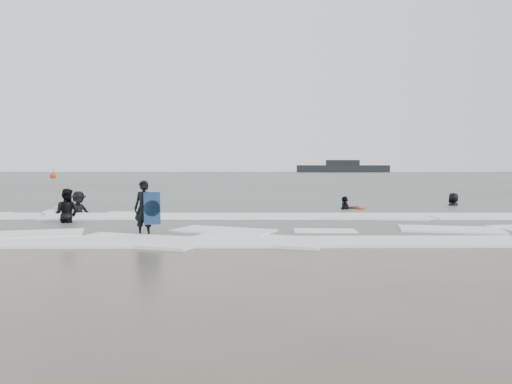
{
  "coord_description": "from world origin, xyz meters",
  "views": [
    {
      "loc": [
        0.07,
        -14.12,
        2.1
      ],
      "look_at": [
        0.0,
        5.0,
        1.1
      ],
      "focal_mm": 35.0,
      "sensor_mm": 36.0,
      "label": 1
    }
  ],
  "objects_px": {
    "surfer_right_far": "(453,207)",
    "vessel_horizon": "(343,168)",
    "surfer_breaker": "(79,215)",
    "surfer_right_near": "(345,210)",
    "surfer_centre": "(144,236)",
    "surfer_wading": "(67,224)",
    "buoy": "(53,176)"
  },
  "relations": [
    {
      "from": "surfer_centre",
      "to": "surfer_right_near",
      "type": "bearing_deg",
      "value": 62.88
    },
    {
      "from": "surfer_right_far",
      "to": "vessel_horizon",
      "type": "distance_m",
      "value": 134.91
    },
    {
      "from": "surfer_breaker",
      "to": "surfer_centre",
      "type": "bearing_deg",
      "value": -96.62
    },
    {
      "from": "surfer_right_near",
      "to": "buoy",
      "type": "xyz_separation_m",
      "value": [
        -38.37,
        59.61,
        0.42
      ]
    },
    {
      "from": "surfer_right_far",
      "to": "vessel_horizon",
      "type": "bearing_deg",
      "value": -145.67
    },
    {
      "from": "buoy",
      "to": "vessel_horizon",
      "type": "xyz_separation_m",
      "value": [
        61.34,
        76.39,
        1.05
      ]
    },
    {
      "from": "surfer_wading",
      "to": "surfer_right_far",
      "type": "height_order",
      "value": "surfer_right_far"
    },
    {
      "from": "surfer_breaker",
      "to": "surfer_right_near",
      "type": "xyz_separation_m",
      "value": [
        11.89,
        2.13,
        0.0
      ]
    },
    {
      "from": "surfer_right_near",
      "to": "buoy",
      "type": "distance_m",
      "value": 70.89
    },
    {
      "from": "vessel_horizon",
      "to": "buoy",
      "type": "bearing_deg",
      "value": -128.76
    },
    {
      "from": "buoy",
      "to": "surfer_breaker",
      "type": "bearing_deg",
      "value": -66.79
    },
    {
      "from": "surfer_right_far",
      "to": "buoy",
      "type": "relative_size",
      "value": 1.13
    },
    {
      "from": "surfer_centre",
      "to": "vessel_horizon",
      "type": "height_order",
      "value": "vessel_horizon"
    },
    {
      "from": "surfer_centre",
      "to": "buoy",
      "type": "height_order",
      "value": "buoy"
    },
    {
      "from": "surfer_wading",
      "to": "surfer_right_far",
      "type": "xyz_separation_m",
      "value": [
        17.06,
        7.8,
        0.0
      ]
    },
    {
      "from": "surfer_centre",
      "to": "surfer_right_near",
      "type": "height_order",
      "value": "surfer_right_near"
    },
    {
      "from": "surfer_right_far",
      "to": "buoy",
      "type": "height_order",
      "value": "buoy"
    },
    {
      "from": "surfer_right_near",
      "to": "surfer_breaker",
      "type": "bearing_deg",
      "value": -48.27
    },
    {
      "from": "surfer_wading",
      "to": "surfer_right_near",
      "type": "relative_size",
      "value": 1.01
    },
    {
      "from": "surfer_right_near",
      "to": "buoy",
      "type": "height_order",
      "value": "buoy"
    },
    {
      "from": "surfer_breaker",
      "to": "surfer_right_near",
      "type": "height_order",
      "value": "surfer_breaker"
    },
    {
      "from": "surfer_centre",
      "to": "surfer_wading",
      "type": "distance_m",
      "value": 4.72
    },
    {
      "from": "surfer_wading",
      "to": "surfer_right_near",
      "type": "height_order",
      "value": "surfer_wading"
    },
    {
      "from": "buoy",
      "to": "surfer_wading",
      "type": "bearing_deg",
      "value": -67.29
    },
    {
      "from": "surfer_wading",
      "to": "buoy",
      "type": "relative_size",
      "value": 1.11
    },
    {
      "from": "surfer_wading",
      "to": "surfer_right_far",
      "type": "bearing_deg",
      "value": -149.63
    },
    {
      "from": "surfer_centre",
      "to": "surfer_wading",
      "type": "height_order",
      "value": "surfer_wading"
    },
    {
      "from": "surfer_wading",
      "to": "buoy",
      "type": "bearing_deg",
      "value": -61.47
    },
    {
      "from": "surfer_centre",
      "to": "surfer_right_near",
      "type": "distance_m",
      "value": 11.55
    },
    {
      "from": "surfer_wading",
      "to": "surfer_right_near",
      "type": "xyz_separation_m",
      "value": [
        11.07,
        5.62,
        0.0
      ]
    },
    {
      "from": "surfer_centre",
      "to": "vessel_horizon",
      "type": "relative_size",
      "value": 0.06
    },
    {
      "from": "surfer_right_far",
      "to": "surfer_breaker",
      "type": "bearing_deg",
      "value": -34.88
    }
  ]
}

